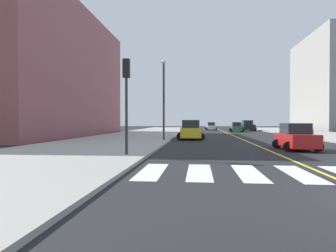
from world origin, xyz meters
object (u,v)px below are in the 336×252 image
Objects in this scene: car_red_fourth at (296,137)px; car_yellow_second at (191,130)px; car_green_third at (236,127)px; fire_hydrant at (312,133)px; car_black_nearest at (247,126)px; traffic_light_far_corner at (126,88)px; street_lamp at (164,93)px; car_white_fifth at (211,126)px.

car_yellow_second is at bearing -58.37° from car_red_fourth.
fire_hydrant is (6.21, -19.08, -0.22)m from car_green_third.
car_green_third is 34.40m from car_red_fourth.
traffic_light_far_corner is (-13.26, -45.49, 2.73)m from car_black_nearest.
car_green_third is 0.52× the size of street_lamp.
car_red_fourth reaches higher than fire_hydrant.
car_yellow_second is at bearing 68.02° from car_black_nearest.
car_black_nearest reaches higher than car_white_fifth.
car_black_nearest is at bearing 68.79° from street_lamp.
street_lamp reaches higher than car_white_fifth.
car_white_fifth is 0.50× the size of street_lamp.
fire_hydrant is (13.66, 4.45, -0.37)m from car_yellow_second.
car_green_third is 4.36× the size of fire_hydrant.
car_red_fourth is 1.07× the size of car_white_fifth.
car_black_nearest is 6.63m from car_green_third.
car_black_nearest is at bearing -113.74° from car_green_third.
fire_hydrant is 18.25m from street_lamp.
car_white_fifth is (3.44, 33.90, -0.17)m from car_yellow_second.
car_black_nearest is 40.51m from car_red_fourth.
fire_hydrant is (3.40, -25.08, -0.39)m from car_black_nearest.
traffic_light_far_corner is at bearing 70.93° from car_black_nearest.
traffic_light_far_corner is (-3.00, -15.96, 2.75)m from car_yellow_second.
car_yellow_second is at bearing -161.96° from fire_hydrant.
street_lamp is at bearing -129.59° from car_yellow_second.
street_lamp is at bearing 65.98° from car_black_nearest.
street_lamp reaches higher than car_green_third.
car_black_nearest is at bearing 68.64° from car_yellow_second.
car_black_nearest is 1.22× the size of car_green_third.
car_green_third is (-2.81, -6.00, -0.16)m from car_black_nearest.
car_red_fourth is at bearing 26.39° from traffic_light_far_corner.
car_green_third is 1.03× the size of car_white_fifth.
car_red_fourth is at bearing -112.66° from fire_hydrant.
car_red_fourth is 12.93m from street_lamp.
car_green_third is (7.46, 23.53, -0.14)m from car_yellow_second.
car_black_nearest reaches higher than car_yellow_second.
car_black_nearest is 35.27m from street_lamp.
traffic_light_far_corner is 5.69× the size of fire_hydrant.
car_white_fifth reaches higher than fire_hydrant.
car_red_fourth is 11.81m from traffic_light_far_corner.
traffic_light_far_corner is 12.83m from street_lamp.
car_black_nearest is at bearing 97.72° from fire_hydrant.
traffic_light_far_corner reaches higher than fire_hydrant.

